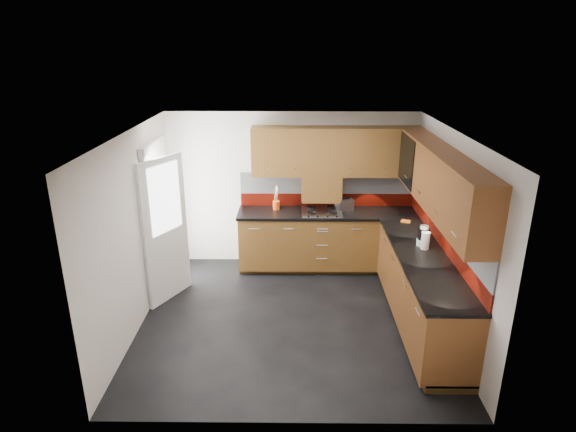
{
  "coord_description": "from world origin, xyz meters",
  "views": [
    {
      "loc": [
        0.01,
        -5.38,
        3.37
      ],
      "look_at": [
        -0.05,
        0.65,
        1.18
      ],
      "focal_mm": 30.0,
      "sensor_mm": 36.0,
      "label": 1
    }
  ],
  "objects_px": {
    "toaster": "(344,205)",
    "gas_hob": "(322,211)",
    "food_processor": "(423,236)",
    "utensil_pot": "(276,204)"
  },
  "relations": [
    {
      "from": "food_processor",
      "to": "utensil_pot",
      "type": "bearing_deg",
      "value": 144.14
    },
    {
      "from": "utensil_pot",
      "to": "food_processor",
      "type": "relative_size",
      "value": 1.43
    },
    {
      "from": "utensil_pot",
      "to": "food_processor",
      "type": "distance_m",
      "value": 2.35
    },
    {
      "from": "gas_hob",
      "to": "toaster",
      "type": "distance_m",
      "value": 0.38
    },
    {
      "from": "utensil_pot",
      "to": "toaster",
      "type": "xyz_separation_m",
      "value": [
        1.04,
        -0.03,
        -0.0
      ]
    },
    {
      "from": "toaster",
      "to": "gas_hob",
      "type": "bearing_deg",
      "value": -162.23
    },
    {
      "from": "toaster",
      "to": "food_processor",
      "type": "xyz_separation_m",
      "value": [
        0.86,
        -1.35,
        0.03
      ]
    },
    {
      "from": "toaster",
      "to": "food_processor",
      "type": "bearing_deg",
      "value": -57.52
    },
    {
      "from": "utensil_pot",
      "to": "food_processor",
      "type": "height_order",
      "value": "utensil_pot"
    },
    {
      "from": "toaster",
      "to": "food_processor",
      "type": "height_order",
      "value": "food_processor"
    }
  ]
}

